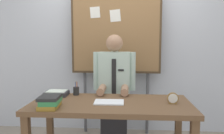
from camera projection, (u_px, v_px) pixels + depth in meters
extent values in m
cube|color=silver|center=(117.00, 44.00, 3.53)|extent=(6.40, 0.08, 2.70)
cube|color=brown|center=(111.00, 105.00, 2.40)|extent=(1.67, 0.77, 0.05)
cube|color=brown|center=(50.00, 126.00, 2.83)|extent=(0.07, 0.07, 0.71)
cube|color=brown|center=(178.00, 129.00, 2.72)|extent=(0.07, 0.07, 0.71)
cube|color=#2D2D33|center=(114.00, 128.00, 3.09)|extent=(0.34, 0.30, 0.44)
cube|color=#B2CCBC|center=(114.00, 83.00, 3.02)|extent=(0.40, 0.22, 0.81)
sphere|color=#A87A5B|center=(114.00, 43.00, 2.96)|extent=(0.22, 0.22, 0.22)
cylinder|color=#B2CCBC|center=(97.00, 71.00, 3.00)|extent=(0.09, 0.09, 0.50)
cylinder|color=#B2CCBC|center=(132.00, 71.00, 2.97)|extent=(0.09, 0.09, 0.50)
cylinder|color=#A87A5B|center=(102.00, 90.00, 2.78)|extent=(0.09, 0.30, 0.09)
cylinder|color=#A87A5B|center=(125.00, 90.00, 2.76)|extent=(0.09, 0.30, 0.09)
cube|color=black|center=(114.00, 80.00, 2.90)|extent=(0.06, 0.01, 0.53)
cube|color=black|center=(121.00, 70.00, 2.88)|extent=(0.07, 0.01, 0.02)
cube|color=#4C3823|center=(116.00, 31.00, 3.31)|extent=(1.30, 0.05, 1.22)
cube|color=olive|center=(116.00, 31.00, 3.30)|extent=(1.24, 0.04, 1.16)
cylinder|color=#59595E|center=(85.00, 101.00, 3.49)|extent=(0.04, 0.04, 0.95)
cylinder|color=#59595E|center=(147.00, 102.00, 3.43)|extent=(0.04, 0.04, 0.95)
cube|color=silver|center=(115.00, 51.00, 3.31)|extent=(0.11, 0.00, 0.14)
cube|color=white|center=(95.00, 12.00, 3.27)|extent=(0.15, 0.00, 0.16)
cube|color=white|center=(115.00, 16.00, 3.25)|extent=(0.16, 0.00, 0.18)
cube|color=olive|center=(50.00, 105.00, 2.21)|extent=(0.19, 0.27, 0.04)
cube|color=#337F47|center=(51.00, 101.00, 2.22)|extent=(0.20, 0.29, 0.04)
cube|color=#262626|center=(49.00, 97.00, 2.20)|extent=(0.20, 0.24, 0.03)
cube|color=white|center=(109.00, 102.00, 2.38)|extent=(0.31, 0.22, 0.01)
cylinder|color=olive|center=(173.00, 98.00, 2.34)|extent=(0.12, 0.02, 0.12)
cylinder|color=white|center=(173.00, 98.00, 2.32)|extent=(0.10, 0.00, 0.10)
cube|color=olive|center=(173.00, 103.00, 2.34)|extent=(0.08, 0.04, 0.01)
cylinder|color=#262626|center=(76.00, 91.00, 2.72)|extent=(0.07, 0.07, 0.09)
cylinder|color=#263399|center=(76.00, 88.00, 2.70)|extent=(0.01, 0.01, 0.15)
cylinder|color=maroon|center=(77.00, 88.00, 2.71)|extent=(0.01, 0.01, 0.15)
cylinder|color=gold|center=(76.00, 87.00, 2.73)|extent=(0.01, 0.01, 0.15)
cube|color=#333338|center=(57.00, 93.00, 2.69)|extent=(0.26, 0.20, 0.05)
cube|color=silver|center=(57.00, 91.00, 2.69)|extent=(0.22, 0.17, 0.01)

